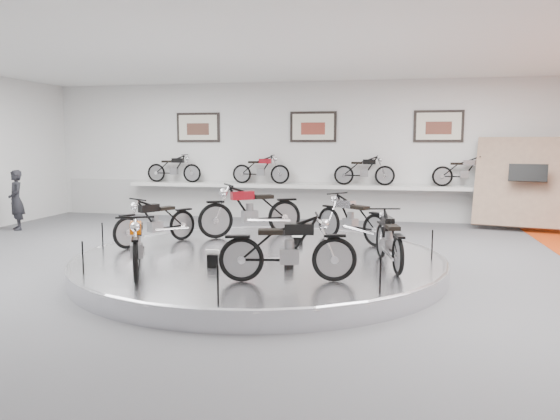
% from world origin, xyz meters
% --- Properties ---
extents(floor, '(16.00, 16.00, 0.00)m').
position_xyz_m(floor, '(0.00, 0.00, 0.00)').
color(floor, '#555658').
rests_on(floor, ground).
extents(ceiling, '(16.00, 16.00, 0.00)m').
position_xyz_m(ceiling, '(0.00, 0.00, 4.00)').
color(ceiling, white).
rests_on(ceiling, wall_back).
extents(wall_back, '(16.00, 0.00, 16.00)m').
position_xyz_m(wall_back, '(0.00, 7.00, 2.00)').
color(wall_back, silver).
rests_on(wall_back, floor).
extents(dado_band, '(15.68, 0.04, 1.10)m').
position_xyz_m(dado_band, '(0.00, 6.98, 0.55)').
color(dado_band, '#BCBCBA').
rests_on(dado_band, floor).
extents(display_platform, '(6.40, 6.40, 0.30)m').
position_xyz_m(display_platform, '(0.00, 0.30, 0.15)').
color(display_platform, silver).
rests_on(display_platform, floor).
extents(platform_rim, '(6.40, 6.40, 0.10)m').
position_xyz_m(platform_rim, '(0.00, 0.30, 0.27)').
color(platform_rim, '#B2B2BA').
rests_on(platform_rim, display_platform).
extents(shelf, '(11.00, 0.55, 0.10)m').
position_xyz_m(shelf, '(0.00, 6.70, 1.00)').
color(shelf, silver).
rests_on(shelf, wall_back).
extents(poster_left, '(1.35, 0.06, 0.88)m').
position_xyz_m(poster_left, '(-3.50, 6.96, 2.70)').
color(poster_left, beige).
rests_on(poster_left, wall_back).
extents(poster_center, '(1.35, 0.06, 0.88)m').
position_xyz_m(poster_center, '(0.00, 6.96, 2.70)').
color(poster_center, beige).
rests_on(poster_center, wall_back).
extents(poster_right, '(1.35, 0.06, 0.88)m').
position_xyz_m(poster_right, '(3.50, 6.96, 2.70)').
color(poster_right, beige).
rests_on(poster_right, wall_back).
extents(display_panel, '(2.56, 1.52, 2.30)m').
position_xyz_m(display_panel, '(5.60, 6.10, 1.25)').
color(display_panel, '#A08166').
rests_on(display_panel, floor).
extents(shelf_bike_a, '(1.22, 0.43, 0.73)m').
position_xyz_m(shelf_bike_a, '(-4.20, 6.70, 1.42)').
color(shelf_bike_a, black).
rests_on(shelf_bike_a, shelf).
extents(shelf_bike_b, '(1.22, 0.43, 0.73)m').
position_xyz_m(shelf_bike_b, '(-1.50, 6.70, 1.42)').
color(shelf_bike_b, maroon).
rests_on(shelf_bike_b, shelf).
extents(shelf_bike_c, '(1.22, 0.43, 0.73)m').
position_xyz_m(shelf_bike_c, '(1.50, 6.70, 1.42)').
color(shelf_bike_c, black).
rests_on(shelf_bike_c, shelf).
extents(shelf_bike_d, '(1.22, 0.43, 0.73)m').
position_xyz_m(shelf_bike_d, '(4.20, 6.70, 1.42)').
color(shelf_bike_d, '#A4A3A8').
rests_on(shelf_bike_d, shelf).
extents(bike_a, '(1.60, 1.50, 0.96)m').
position_xyz_m(bike_a, '(1.48, 1.88, 0.78)').
color(bike_a, '#A4A3A8').
rests_on(bike_a, display_platform).
extents(bike_b, '(1.97, 1.57, 1.12)m').
position_xyz_m(bike_b, '(-0.63, 2.11, 0.86)').
color(bike_b, maroon).
rests_on(bike_b, display_platform).
extents(bike_c, '(1.29, 1.63, 0.92)m').
position_xyz_m(bike_c, '(-2.20, 0.88, 0.76)').
color(bike_c, black).
rests_on(bike_c, display_platform).
extents(bike_d, '(1.16, 1.66, 0.93)m').
position_xyz_m(bike_d, '(-1.50, -1.38, 0.76)').
color(bike_d, '#BC4800').
rests_on(bike_d, display_platform).
extents(bike_e, '(1.74, 0.91, 0.97)m').
position_xyz_m(bike_e, '(0.82, -1.42, 0.79)').
color(bike_e, black).
rests_on(bike_e, display_platform).
extents(bike_f, '(0.86, 1.60, 0.90)m').
position_xyz_m(bike_f, '(2.22, -0.14, 0.75)').
color(bike_f, black).
rests_on(bike_f, display_platform).
extents(visitor, '(0.67, 0.66, 1.55)m').
position_xyz_m(visitor, '(-7.24, 3.53, 0.78)').
color(visitor, black).
rests_on(visitor, floor).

